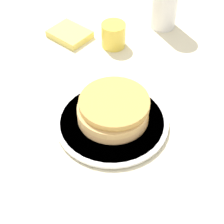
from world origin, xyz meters
TOP-DOWN VIEW (x-y plane):
  - ground_plane at (0.00, 0.00)m, footprint 4.00×4.00m
  - plate at (-0.03, -0.03)m, footprint 0.26×0.26m
  - pancake_stack at (-0.03, -0.03)m, footprint 0.16×0.17m
  - juice_glass at (0.01, -0.33)m, footprint 0.07×0.07m
  - napkin at (0.14, -0.35)m, footprint 0.14×0.13m

SIDE VIEW (x-z plane):
  - ground_plane at x=0.00m, z-range 0.00..0.00m
  - plate at x=-0.03m, z-range 0.00..0.01m
  - napkin at x=0.14m, z-range 0.00..0.02m
  - juice_glass at x=0.01m, z-range 0.00..0.07m
  - pancake_stack at x=-0.03m, z-range 0.01..0.07m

